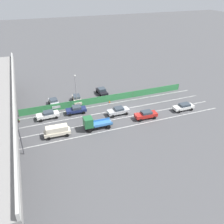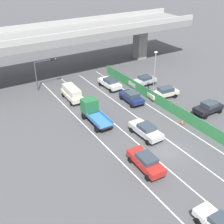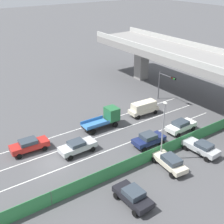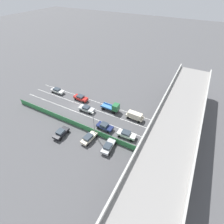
{
  "view_description": "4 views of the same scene",
  "coord_description": "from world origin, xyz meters",
  "views": [
    {
      "loc": [
        -40.44,
        20.18,
        25.19
      ],
      "look_at": [
        -1.92,
        5.6,
        1.97
      ],
      "focal_mm": 38.01,
      "sensor_mm": 36.0,
      "label": 1
    },
    {
      "loc": [
        -18.48,
        -18.91,
        19.42
      ],
      "look_at": [
        -2.25,
        7.55,
        2.02
      ],
      "focal_mm": 46.24,
      "sensor_mm": 36.0,
      "label": 2
    },
    {
      "loc": [
        27.41,
        -10.64,
        20.33
      ],
      "look_at": [
        -2.71,
        10.44,
        2.49
      ],
      "focal_mm": 47.81,
      "sensor_mm": 36.0,
      "label": 3
    },
    {
      "loc": [
        28.97,
        27.49,
        30.27
      ],
      "look_at": [
        -1.53,
        10.94,
        1.49
      ],
      "focal_mm": 26.59,
      "sensor_mm": 36.0,
      "label": 4
    }
  ],
  "objects": [
    {
      "name": "ground_plane",
      "position": [
        0.0,
        0.0,
        0.0
      ],
      "size": [
        300.0,
        300.0,
        0.0
      ],
      "primitive_type": "plane",
      "color": "#4C4C4F"
    },
    {
      "name": "lane_line_left_edge",
      "position": [
        -5.16,
        3.63,
        0.0
      ],
      "size": [
        0.14,
        43.26,
        0.01
      ],
      "primitive_type": "cube",
      "color": "silver",
      "rests_on": "ground"
    },
    {
      "name": "lane_line_mid_left",
      "position": [
        -1.72,
        3.63,
        0.0
      ],
      "size": [
        0.14,
        43.26,
        0.01
      ],
      "primitive_type": "cube",
      "color": "silver",
      "rests_on": "ground"
    },
    {
      "name": "lane_line_mid_right",
      "position": [
        1.72,
        3.63,
        0.0
      ],
      "size": [
        0.14,
        43.26,
        0.01
      ],
      "primitive_type": "cube",
      "color": "silver",
      "rests_on": "ground"
    },
    {
      "name": "lane_line_right_edge",
      "position": [
        5.16,
        3.63,
        0.0
      ],
      "size": [
        0.14,
        43.26,
        0.01
      ],
      "primitive_type": "cube",
      "color": "silver",
      "rests_on": "ground"
    },
    {
      "name": "elevated_overpass",
      "position": [
        0.0,
        27.26,
        6.67
      ],
      "size": [
        51.61,
        9.03,
        8.45
      ],
      "color": "gray",
      "rests_on": "ground"
    },
    {
      "name": "green_fence",
      "position": [
        6.39,
        3.63,
        0.81
      ],
      "size": [
        0.1,
        39.36,
        1.62
      ],
      "color": "#338447",
      "rests_on": "ground"
    },
    {
      "name": "car_hatchback_white",
      "position": [
        3.51,
        17.6,
        0.9
      ],
      "size": [
        2.14,
        4.58,
        1.61
      ],
      "color": "silver",
      "rests_on": "ground"
    },
    {
      "name": "car_sedan_silver",
      "position": [
        -0.06,
        3.48,
        0.89
      ],
      "size": [
        2.13,
        4.62,
        1.59
      ],
      "color": "#B7BABC",
      "rests_on": "ground"
    },
    {
      "name": "car_van_cream",
      "position": [
        -3.47,
        16.86,
        1.18
      ],
      "size": [
        2.08,
        4.82,
        2.05
      ],
      "color": "beige",
      "rests_on": "ground"
    },
    {
      "name": "car_sedan_red",
      "position": [
        -3.62,
        -1.22,
        0.92
      ],
      "size": [
        2.12,
        4.7,
        1.65
      ],
      "color": "red",
      "rests_on": "ground"
    },
    {
      "name": "car_sedan_navy",
      "position": [
        3.63,
        11.65,
        0.9
      ],
      "size": [
        2.22,
        4.34,
        1.64
      ],
      "color": "navy",
      "rests_on": "ground"
    },
    {
      "name": "flatbed_truck_blue",
      "position": [
        -3.61,
        10.18,
        1.34
      ],
      "size": [
        2.26,
        5.44,
        2.65
      ],
      "color": "black",
      "rests_on": "ground"
    },
    {
      "name": "parked_sedan_dark",
      "position": [
        10.62,
        3.52,
        0.9
      ],
      "size": [
        4.24,
        2.14,
        1.64
      ],
      "color": "black",
      "rests_on": "ground"
    },
    {
      "name": "parked_sedan_cream",
      "position": [
        8.62,
        10.33,
        0.9
      ],
      "size": [
        4.8,
        2.31,
        1.62
      ],
      "color": "beige",
      "rests_on": "ground"
    },
    {
      "name": "parked_wagon_silver",
      "position": [
        8.67,
        15.58,
        0.87
      ],
      "size": [
        4.64,
        2.2,
        1.56
      ],
      "color": "#B2B5B7",
      "rests_on": "ground"
    },
    {
      "name": "traffic_light",
      "position": [
        -5.36,
        22.9,
        3.53
      ],
      "size": [
        3.68,
        0.4,
        4.9
      ],
      "color": "#47474C",
      "rests_on": "ground"
    },
    {
      "name": "street_lamp",
      "position": [
        6.79,
        10.74,
        4.47
      ],
      "size": [
        0.6,
        0.36,
        7.39
      ],
      "color": "gray",
      "rests_on": "ground"
    },
    {
      "name": "traffic_cone",
      "position": [
        5.73,
        3.3,
        0.26
      ],
      "size": [
        0.47,
        0.47,
        0.56
      ],
      "color": "orange",
      "rests_on": "ground"
    }
  ]
}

